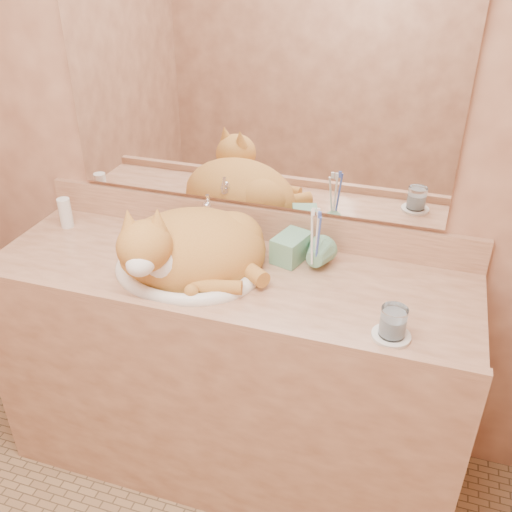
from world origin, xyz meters
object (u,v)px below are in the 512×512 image
(cat, at_px, (187,246))
(toothbrush_cup, at_px, (314,261))
(water_glass, at_px, (393,322))
(soap_dispenser, at_px, (281,241))
(vanity_counter, at_px, (229,373))
(sink_basin, at_px, (186,251))

(cat, xyz_separation_m, toothbrush_cup, (0.39, 0.10, -0.04))
(cat, bearing_deg, water_glass, -35.85)
(cat, bearing_deg, toothbrush_cup, -8.47)
(cat, xyz_separation_m, soap_dispenser, (0.28, 0.10, 0.01))
(vanity_counter, height_order, water_glass, water_glass)
(sink_basin, distance_m, water_glass, 0.68)
(soap_dispenser, xyz_separation_m, water_glass, (0.39, -0.25, -0.05))
(cat, distance_m, water_glass, 0.69)
(vanity_counter, xyz_separation_m, cat, (-0.13, -0.01, 0.51))
(cat, relative_size, water_glass, 5.62)
(soap_dispenser, bearing_deg, water_glass, -16.39)
(vanity_counter, height_order, cat, cat)
(vanity_counter, distance_m, sink_basin, 0.52)
(toothbrush_cup, bearing_deg, soap_dispenser, -178.53)
(toothbrush_cup, bearing_deg, water_glass, -42.57)
(vanity_counter, relative_size, water_glass, 18.60)
(vanity_counter, distance_m, soap_dispenser, 0.56)
(sink_basin, distance_m, toothbrush_cup, 0.41)
(toothbrush_cup, distance_m, water_glass, 0.38)
(soap_dispenser, distance_m, water_glass, 0.47)
(vanity_counter, distance_m, water_glass, 0.74)
(sink_basin, xyz_separation_m, water_glass, (0.67, -0.14, -0.02))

